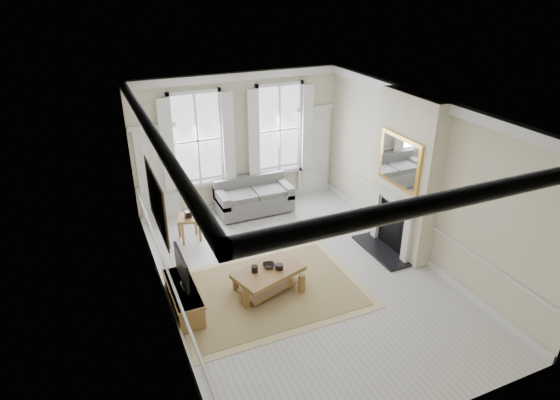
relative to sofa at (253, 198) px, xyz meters
name	(u,v)px	position (x,y,z in m)	size (l,w,h in m)	color
floor	(302,278)	(-0.15, -3.11, -0.36)	(7.20, 7.20, 0.00)	#B7B5AD
ceiling	(306,109)	(-0.15, -3.11, 3.04)	(7.20, 7.20, 0.00)	white
back_wall	(239,142)	(-0.15, 0.49, 1.34)	(5.20, 5.20, 0.00)	beige
left_wall	(160,229)	(-2.75, -3.11, 1.34)	(7.20, 7.20, 0.00)	beige
right_wall	(419,178)	(2.45, -3.11, 1.34)	(7.20, 7.20, 0.00)	beige
window_left	(197,140)	(-1.20, 0.44, 1.54)	(1.26, 0.20, 2.20)	#B2BCC6
window_right	(279,130)	(0.90, 0.44, 1.54)	(1.26, 0.20, 2.20)	#B2BCC6
door_left	(158,176)	(-2.20, 0.45, 0.79)	(0.90, 0.08, 2.30)	silver
door_right	(314,152)	(1.90, 0.45, 0.79)	(0.90, 0.08, 2.30)	silver
painting	(156,201)	(-2.71, -2.81, 1.69)	(0.05, 1.66, 1.06)	#A1741B
chimney_breast	(406,176)	(2.28, -2.91, 1.34)	(0.35, 1.70, 3.38)	beige
hearth	(381,250)	(1.85, -2.91, -0.34)	(0.55, 1.50, 0.05)	black
fireplace	(392,220)	(2.05, -2.91, 0.37)	(0.21, 1.45, 1.33)	silver
mirror	(399,162)	(2.06, -2.91, 1.69)	(0.06, 1.26, 1.06)	gold
sofa	(253,198)	(0.00, 0.00, 0.00)	(1.85, 0.90, 0.86)	slate
side_table	(189,221)	(-1.81, -0.74, 0.09)	(0.57, 0.57, 0.56)	brown
rug	(269,291)	(-0.91, -3.24, -0.35)	(3.50, 2.60, 0.02)	#9E8651
coffee_table	(268,274)	(-0.91, -3.24, 0.03)	(1.43, 1.09, 0.48)	brown
ceramic_pot_a	(255,269)	(-1.16, -3.19, 0.18)	(0.13, 0.13, 0.13)	black
ceramic_pot_b	(279,267)	(-0.71, -3.29, 0.17)	(0.15, 0.15, 0.10)	black
bowl	(269,265)	(-0.86, -3.14, 0.14)	(0.24, 0.24, 0.06)	black
tv_stand	(184,298)	(-2.49, -3.13, -0.12)	(0.43, 1.35, 0.48)	brown
tv	(182,268)	(-2.46, -3.13, 0.52)	(0.08, 0.90, 0.68)	black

